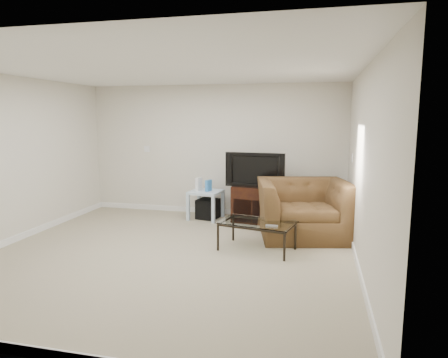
% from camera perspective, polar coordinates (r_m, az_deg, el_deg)
% --- Properties ---
extents(floor, '(5.00, 5.00, 0.00)m').
position_cam_1_polar(floor, '(5.66, -7.88, -10.70)').
color(floor, tan).
rests_on(floor, ground).
extents(ceiling, '(5.00, 5.00, 0.00)m').
position_cam_1_polar(ceiling, '(5.37, -8.46, 15.32)').
color(ceiling, white).
rests_on(ceiling, ground).
extents(wall_back, '(5.00, 0.02, 2.50)m').
position_cam_1_polar(wall_back, '(7.75, -1.39, 4.12)').
color(wall_back, silver).
rests_on(wall_back, ground).
extents(wall_left, '(0.02, 5.00, 2.50)m').
position_cam_1_polar(wall_left, '(6.70, -28.50, 2.33)').
color(wall_left, silver).
rests_on(wall_left, ground).
extents(wall_right, '(0.02, 5.00, 2.50)m').
position_cam_1_polar(wall_right, '(5.04, 19.38, 1.10)').
color(wall_right, silver).
rests_on(wall_right, ground).
extents(plate_back, '(0.12, 0.02, 0.12)m').
position_cam_1_polar(plate_back, '(8.20, -10.95, 4.23)').
color(plate_back, white).
rests_on(plate_back, wall_back).
extents(plate_right_switch, '(0.02, 0.09, 0.13)m').
position_cam_1_polar(plate_right_switch, '(6.62, 17.85, 2.91)').
color(plate_right_switch, white).
rests_on(plate_right_switch, wall_right).
extents(plate_right_outlet, '(0.02, 0.08, 0.12)m').
position_cam_1_polar(plate_right_outlet, '(6.49, 17.66, -5.73)').
color(plate_right_outlet, white).
rests_on(plate_right_outlet, wall_right).
extents(tv_stand, '(0.86, 0.65, 0.66)m').
position_cam_1_polar(tv_stand, '(7.26, 4.63, -3.55)').
color(tv_stand, black).
rests_on(tv_stand, floor).
extents(dvd_player, '(0.47, 0.36, 0.06)m').
position_cam_1_polar(dvd_player, '(7.18, 4.55, -1.91)').
color(dvd_player, black).
rests_on(dvd_player, tv_stand).
extents(television, '(1.00, 0.27, 0.61)m').
position_cam_1_polar(television, '(7.12, 4.61, 1.40)').
color(television, black).
rests_on(television, tv_stand).
extents(side_table, '(0.61, 0.61, 0.53)m').
position_cam_1_polar(side_table, '(7.48, -2.61, -3.69)').
color(side_table, '#A3B7CA').
rests_on(side_table, floor).
extents(subwoofer, '(0.42, 0.42, 0.36)m').
position_cam_1_polar(subwoofer, '(7.50, -2.31, -4.25)').
color(subwoofer, black).
rests_on(subwoofer, floor).
extents(game_console, '(0.09, 0.18, 0.24)m').
position_cam_1_polar(game_console, '(7.43, -3.64, -0.73)').
color(game_console, white).
rests_on(game_console, side_table).
extents(game_case, '(0.10, 0.16, 0.21)m').
position_cam_1_polar(game_case, '(7.36, -2.22, -0.95)').
color(game_case, '#337FCC').
rests_on(game_case, side_table).
extents(recliner, '(1.54, 1.18, 1.21)m').
position_cam_1_polar(recliner, '(6.42, 11.27, -2.85)').
color(recliner, '#4E3224').
rests_on(recliner, floor).
extents(coffee_table, '(1.16, 0.81, 0.41)m').
position_cam_1_polar(coffee_table, '(5.77, 4.71, -8.11)').
color(coffee_table, black).
rests_on(coffee_table, floor).
extents(remote, '(0.17, 0.05, 0.02)m').
position_cam_1_polar(remote, '(5.50, 6.82, -6.64)').
color(remote, '#B2B2B7').
rests_on(remote, coffee_table).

